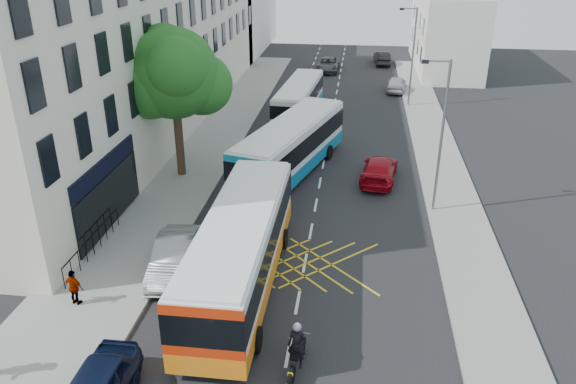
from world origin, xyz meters
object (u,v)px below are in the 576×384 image
(street_tree, at_px, (173,74))
(red_hatchback, at_px, (379,169))
(pedestrian_far, at_px, (74,287))
(distant_car_grey, at_px, (328,65))
(lamp_far, at_px, (412,52))
(distant_car_dark, at_px, (382,58))
(bus_mid, at_px, (291,147))
(motorbike, at_px, (297,348))
(distant_car_silver, at_px, (396,84))
(lamp_near, at_px, (440,130))
(parked_car_silver, at_px, (175,256))
(bus_near, at_px, (241,249))
(bus_far, at_px, (299,100))

(street_tree, bearing_deg, red_hatchback, 4.24)
(pedestrian_far, bearing_deg, distant_car_grey, -83.47)
(lamp_far, height_order, pedestrian_far, lamp_far)
(distant_car_dark, bearing_deg, bus_mid, 74.43)
(pedestrian_far, bearing_deg, lamp_far, -99.92)
(motorbike, bearing_deg, distant_car_grey, 99.54)
(distant_car_dark, bearing_deg, motorbike, 80.84)
(distant_car_grey, xyz_separation_m, distant_car_silver, (6.89, -7.53, 0.01))
(lamp_near, height_order, distant_car_silver, lamp_near)
(lamp_far, height_order, distant_car_dark, lamp_far)
(parked_car_silver, bearing_deg, lamp_far, 60.78)
(bus_near, relative_size, pedestrian_far, 7.76)
(bus_near, distance_m, bus_mid, 12.30)
(bus_mid, distance_m, motorbike, 17.17)
(bus_near, height_order, distant_car_silver, bus_near)
(red_hatchback, bearing_deg, parked_car_silver, 58.47)
(bus_mid, relative_size, parked_car_silver, 2.54)
(street_tree, distance_m, distant_car_dark, 36.47)
(distant_car_silver, bearing_deg, distant_car_grey, -41.66)
(distant_car_dark, height_order, pedestrian_far, pedestrian_far)
(street_tree, bearing_deg, lamp_near, -11.40)
(street_tree, height_order, pedestrian_far, street_tree)
(bus_mid, height_order, distant_car_dark, bus_mid)
(street_tree, relative_size, motorbike, 4.01)
(lamp_far, bearing_deg, distant_car_dark, 96.05)
(parked_car_silver, bearing_deg, motorbike, -47.75)
(lamp_far, relative_size, pedestrian_far, 5.20)
(street_tree, bearing_deg, motorbike, -60.50)
(street_tree, xyz_separation_m, pedestrian_far, (-0.24, -13.36, -5.37))
(red_hatchback, relative_size, pedestrian_far, 3.13)
(bus_mid, bearing_deg, motorbike, -66.08)
(street_tree, distance_m, distant_car_silver, 26.67)
(distant_car_silver, bearing_deg, bus_near, 82.26)
(lamp_near, height_order, bus_far, lamp_near)
(distant_car_silver, bearing_deg, motorbike, 88.16)
(lamp_far, xyz_separation_m, parked_car_silver, (-11.80, -27.41, -3.84))
(bus_near, xyz_separation_m, red_hatchback, (5.97, 11.92, -1.07))
(lamp_far, relative_size, distant_car_dark, 1.81)
(bus_near, distance_m, motorbike, 5.59)
(motorbike, bearing_deg, bus_near, 128.81)
(bus_near, bearing_deg, parked_car_silver, 168.08)
(street_tree, xyz_separation_m, distant_car_silver, (14.01, 22.00, -5.59))
(bus_mid, distance_m, distant_car_dark, 33.01)
(motorbike, distance_m, pedestrian_far, 9.44)
(pedestrian_far, bearing_deg, motorbike, -178.34)
(lamp_near, bearing_deg, distant_car_silver, 91.60)
(street_tree, xyz_separation_m, bus_mid, (6.60, 1.26, -4.55))
(bus_far, relative_size, distant_car_grey, 2.06)
(street_tree, relative_size, distant_car_silver, 2.13)
(motorbike, bearing_deg, lamp_far, 87.24)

